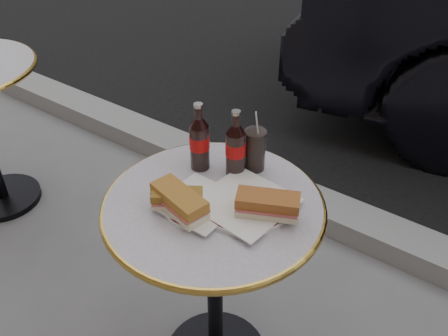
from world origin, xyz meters
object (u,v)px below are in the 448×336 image
Objects in this scene: cola_glass at (255,150)px; plate_left at (200,205)px; plate_right at (245,204)px; bistro_table at (215,291)px; cola_bottle_left at (199,137)px; cola_bottle_right at (236,143)px.

plate_left is at bearing -96.18° from cola_glass.
plate_right is (0.10, 0.07, 0.00)m from plate_left.
bistro_table is 3.65× the size of plate_left.
bistro_table is 3.39× the size of cola_bottle_left.
cola_bottle_right reaches higher than bistro_table.
bistro_table is at bearing -79.23° from cola_bottle_right.
plate_left is 1.53× the size of cola_glass.
cola_bottle_left reaches higher than plate_left.
cola_bottle_right is (-0.11, 0.11, 0.10)m from plate_right.
plate_right is 1.13× the size of cola_bottle_left.
cola_glass is (-0.07, 0.16, 0.06)m from plate_right.
plate_right is 0.25m from cola_bottle_left.
cola_glass reaches higher than plate_left.
cola_bottle_left is (-0.13, 0.11, 0.47)m from bistro_table.
plate_right reaches higher than plate_left.
plate_left is at bearing -121.43° from bistro_table.
cola_bottle_right is at bearing -120.69° from cola_glass.
cola_bottle_left is 0.11m from cola_bottle_right.
cola_bottle_right reaches higher than plate_right.
plate_right is (0.08, 0.04, 0.37)m from bistro_table.
cola_bottle_left is at bearing 127.22° from plate_left.
cola_bottle_left is at bearing -161.55° from cola_bottle_right.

